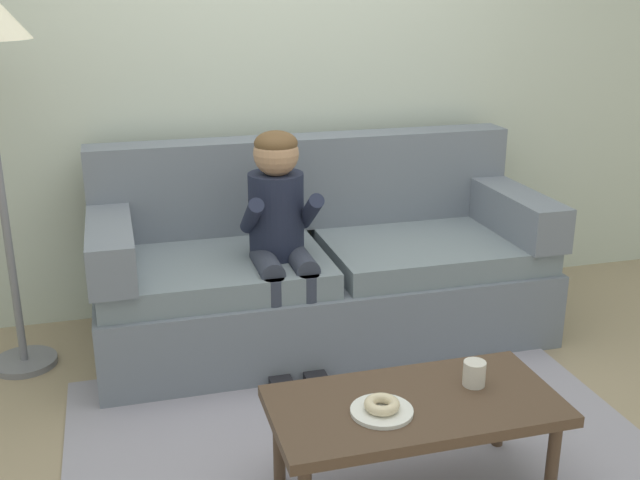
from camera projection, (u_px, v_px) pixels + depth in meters
name	position (u px, v px, depth m)	size (l,w,h in m)	color
ground	(346.00, 421.00, 3.16)	(10.00, 10.00, 0.00)	#9E896B
wall_back	(269.00, 50.00, 3.99)	(8.00, 0.10, 2.80)	beige
area_rug	(365.00, 454.00, 2.93)	(2.25, 1.74, 0.01)	#9993A3
couch	(320.00, 270.00, 3.86)	(2.23, 0.90, 0.98)	slate
coffee_table	(415.00, 412.00, 2.59)	(1.00, 0.49, 0.38)	#4C3828
person_child	(280.00, 226.00, 3.50)	(0.34, 0.58, 1.10)	#1E2338
plate	(382.00, 411.00, 2.50)	(0.21, 0.21, 0.01)	white
donut	(382.00, 405.00, 2.50)	(0.12, 0.12, 0.04)	beige
mug	(474.00, 373.00, 2.67)	(0.08, 0.08, 0.09)	silver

